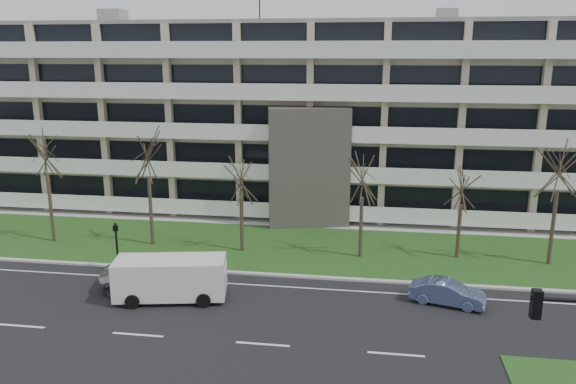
% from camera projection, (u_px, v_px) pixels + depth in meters
% --- Properties ---
extents(ground, '(160.00, 160.00, 0.00)m').
position_uv_depth(ground, '(263.00, 344.00, 25.60)').
color(ground, black).
rests_on(ground, ground).
extents(grass_verge, '(90.00, 10.00, 0.06)m').
position_uv_depth(grass_verge, '(299.00, 248.00, 38.07)').
color(grass_verge, '#214A18').
rests_on(grass_verge, ground).
extents(curb, '(90.00, 0.35, 0.12)m').
position_uv_depth(curb, '(288.00, 276.00, 33.26)').
color(curb, '#B2B2AD').
rests_on(curb, ground).
extents(sidewalk, '(90.00, 2.00, 0.08)m').
position_uv_depth(sidewalk, '(308.00, 224.00, 43.34)').
color(sidewalk, '#B2B2AD').
rests_on(sidewalk, ground).
extents(lane_edge_line, '(90.00, 0.12, 0.01)m').
position_uv_depth(lane_edge_line, '(284.00, 287.00, 31.84)').
color(lane_edge_line, white).
rests_on(lane_edge_line, ground).
extents(apartment_building, '(60.50, 15.10, 18.75)m').
position_uv_depth(apartment_building, '(318.00, 116.00, 48.03)').
color(apartment_building, '#BFB395').
rests_on(apartment_building, ground).
extents(silver_pickup, '(6.04, 3.81, 1.56)m').
position_uv_depth(silver_pickup, '(152.00, 274.00, 31.61)').
color(silver_pickup, '#A1A4A8').
rests_on(silver_pickup, ground).
extents(blue_sedan, '(4.11, 2.32, 1.28)m').
position_uv_depth(blue_sedan, '(448.00, 293.00, 29.54)').
color(blue_sedan, '#677AB3').
rests_on(blue_sedan, ground).
extents(white_van, '(6.16, 3.21, 2.27)m').
position_uv_depth(white_van, '(172.00, 275.00, 29.98)').
color(white_van, white).
rests_on(white_van, ground).
extents(pedestrian_signal, '(0.34, 0.30, 3.08)m').
position_uv_depth(pedestrian_signal, '(117.00, 241.00, 33.55)').
color(pedestrian_signal, black).
rests_on(pedestrian_signal, ground).
extents(tree_1, '(4.31, 4.31, 8.62)m').
position_uv_depth(tree_1, '(44.00, 147.00, 37.78)').
color(tree_1, '#382B21').
rests_on(tree_1, ground).
extents(tree_2, '(4.29, 4.29, 8.59)m').
position_uv_depth(tree_2, '(147.00, 149.00, 37.11)').
color(tree_2, '#382B21').
rests_on(tree_2, ground).
extents(tree_3, '(3.24, 3.24, 6.47)m').
position_uv_depth(tree_3, '(241.00, 178.00, 36.30)').
color(tree_3, '#382B21').
rests_on(tree_3, ground).
extents(tree_4, '(3.59, 3.59, 7.17)m').
position_uv_depth(tree_4, '(363.00, 173.00, 35.06)').
color(tree_4, '#382B21').
rests_on(tree_4, ground).
extents(tree_5, '(3.19, 3.19, 6.38)m').
position_uv_depth(tree_5, '(462.00, 183.00, 35.09)').
color(tree_5, '#382B21').
rests_on(tree_5, ground).
extents(tree_6, '(4.15, 4.15, 8.31)m').
position_uv_depth(tree_6, '(560.00, 163.00, 33.59)').
color(tree_6, '#382B21').
rests_on(tree_6, ground).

